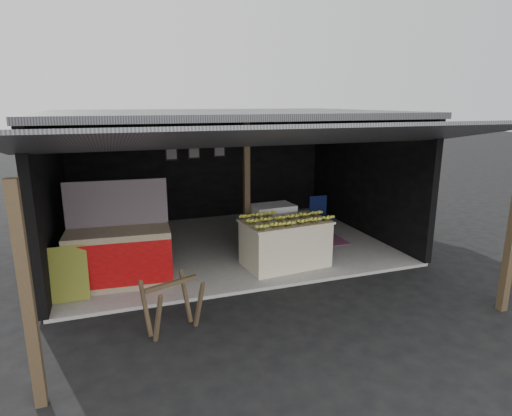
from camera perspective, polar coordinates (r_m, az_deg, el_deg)
name	(u,v)px	position (r m, az deg, el deg)	size (l,w,h in m)	color
ground	(265,291)	(7.60, 1.15, -10.97)	(80.00, 80.00, 0.00)	black
concrete_slab	(226,245)	(9.80, -3.98, -4.96)	(7.00, 5.00, 0.06)	gray
shophouse	(221,153)	(9.64, -4.69, 7.34)	(7.40, 7.29, 3.02)	black
banana_table	(285,243)	(8.43, 3.91, -4.65)	(1.73, 1.16, 0.91)	silver
banana_pile	(286,216)	(8.28, 3.97, -1.09)	(1.52, 0.91, 0.18)	yellow
white_crate	(272,227)	(9.29, 2.21, -2.58)	(0.94, 0.68, 1.00)	white
neighbor_stall	(120,255)	(7.90, -17.72, -5.98)	(1.81, 0.92, 1.81)	#998466
green_signboard	(68,274)	(7.57, -23.77, -8.07)	(0.61, 0.04, 0.91)	black
sawhorse	(172,301)	(6.26, -11.10, -12.03)	(0.88, 0.87, 0.78)	#483924
water_barrel	(321,248)	(8.91, 8.68, -5.33)	(0.31, 0.31, 0.45)	navy
plastic_chair	(320,213)	(10.33, 8.47, -0.63)	(0.46, 0.46, 0.96)	#0A1239
magenta_rug	(312,241)	(10.06, 7.47, -4.34)	(1.50, 1.00, 0.01)	#7E1C5F
picture_frames	(195,151)	(11.64, -8.11, 7.54)	(1.62, 0.04, 0.46)	black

